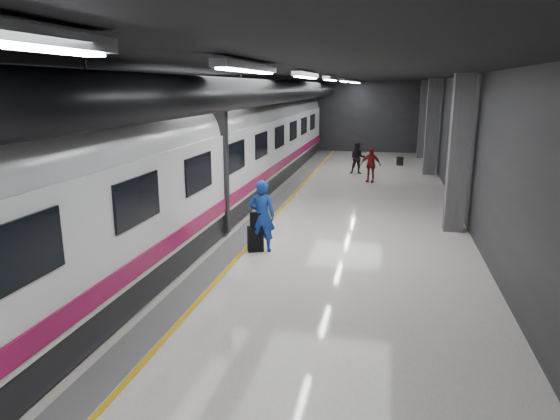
# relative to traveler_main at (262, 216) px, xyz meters

# --- Properties ---
(ground) EXTENTS (40.00, 40.00, 0.00)m
(ground) POSITION_rel_traveler_main_xyz_m (0.49, 1.08, -0.93)
(ground) COLOR silver
(ground) RESTS_ON ground
(platform_hall) EXTENTS (10.02, 40.02, 4.51)m
(platform_hall) POSITION_rel_traveler_main_xyz_m (0.20, 2.03, 2.61)
(platform_hall) COLOR black
(platform_hall) RESTS_ON ground
(train) EXTENTS (3.05, 38.00, 4.05)m
(train) POSITION_rel_traveler_main_xyz_m (-2.76, 1.08, 1.14)
(train) COLOR black
(train) RESTS_ON ground
(traveler_main) EXTENTS (0.73, 0.52, 1.86)m
(traveler_main) POSITION_rel_traveler_main_xyz_m (0.00, 0.00, 0.00)
(traveler_main) COLOR blue
(traveler_main) RESTS_ON ground
(suitcase_main) EXTENTS (0.46, 0.39, 0.65)m
(suitcase_main) POSITION_rel_traveler_main_xyz_m (-0.16, -0.05, -0.61)
(suitcase_main) COLOR black
(suitcase_main) RESTS_ON ground
(shoulder_bag) EXTENTS (0.31, 0.20, 0.38)m
(shoulder_bag) POSITION_rel_traveler_main_xyz_m (-0.15, -0.06, -0.09)
(shoulder_bag) COLOR black
(shoulder_bag) RESTS_ON suitcase_main
(traveler_far_a) EXTENTS (0.79, 0.64, 1.54)m
(traveler_far_a) POSITION_rel_traveler_main_xyz_m (1.65, 12.38, -0.16)
(traveler_far_a) COLOR black
(traveler_far_a) RESTS_ON ground
(traveler_far_b) EXTENTS (0.96, 0.56, 1.54)m
(traveler_far_b) POSITION_rel_traveler_main_xyz_m (2.34, 10.35, -0.16)
(traveler_far_b) COLOR maroon
(traveler_far_b) RESTS_ON ground
(suitcase_far) EXTENTS (0.37, 0.30, 0.47)m
(suitcase_far) POSITION_rel_traveler_main_xyz_m (3.72, 15.54, -0.70)
(suitcase_far) COLOR black
(suitcase_far) RESTS_ON ground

